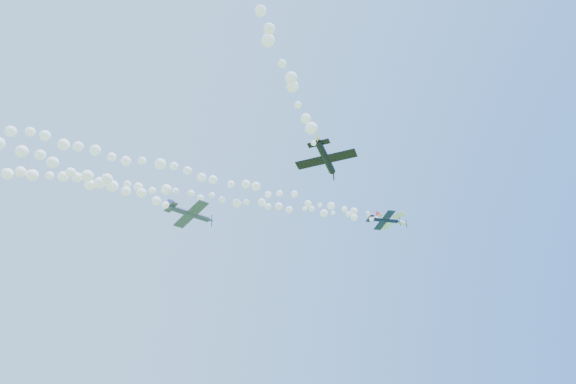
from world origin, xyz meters
name	(u,v)px	position (x,y,z in m)	size (l,w,h in m)	color
plane_white	(392,221)	(26.65, -2.34, 49.26)	(6.70, 6.98, 2.06)	white
smoke_trail_white	(143,162)	(-18.07, -2.73, 48.95)	(85.45, 3.18, 2.86)	white
plane_navy	(384,220)	(22.66, -5.54, 46.54)	(6.25, 6.62, 1.67)	#0C1537
smoke_trail_navy	(158,190)	(-14.91, 0.09, 46.33)	(71.49, 12.65, 2.51)	white
plane_grey	(191,214)	(-9.63, -1.42, 42.34)	(7.92, 8.39, 2.12)	#353B4E
plane_black	(326,158)	(-0.33, -28.94, 34.99)	(5.78, 5.72, 1.79)	black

